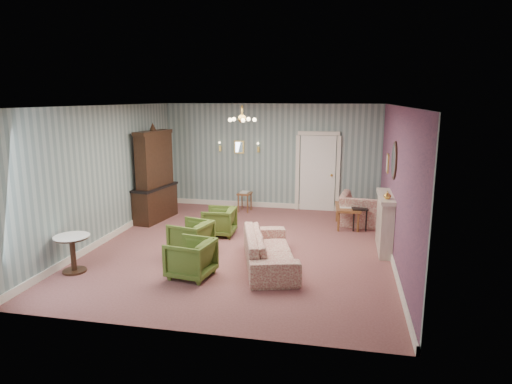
% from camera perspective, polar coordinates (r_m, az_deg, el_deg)
% --- Properties ---
extents(floor, '(7.00, 7.00, 0.00)m').
position_cam_1_polar(floor, '(9.35, -1.70, -7.06)').
color(floor, brown).
rests_on(floor, ground).
extents(ceiling, '(7.00, 7.00, 0.00)m').
position_cam_1_polar(ceiling, '(8.84, -1.82, 11.00)').
color(ceiling, white).
rests_on(ceiling, ground).
extents(wall_back, '(6.00, 0.00, 6.00)m').
position_cam_1_polar(wall_back, '(12.38, 1.94, 4.55)').
color(wall_back, slate).
rests_on(wall_back, ground).
extents(wall_front, '(6.00, 0.00, 6.00)m').
position_cam_1_polar(wall_front, '(5.72, -9.77, -4.46)').
color(wall_front, slate).
rests_on(wall_front, ground).
extents(wall_left, '(0.00, 7.00, 7.00)m').
position_cam_1_polar(wall_left, '(10.09, -18.60, 2.23)').
color(wall_left, slate).
rests_on(wall_left, ground).
extents(wall_right, '(0.00, 7.00, 7.00)m').
position_cam_1_polar(wall_right, '(8.81, 17.62, 0.95)').
color(wall_right, slate).
rests_on(wall_right, ground).
extents(wall_right_floral, '(0.00, 7.00, 7.00)m').
position_cam_1_polar(wall_right_floral, '(8.81, 17.52, 0.95)').
color(wall_right_floral, '#A65366').
rests_on(wall_right_floral, ground).
extents(door, '(1.12, 0.12, 2.16)m').
position_cam_1_polar(door, '(12.25, 7.91, 2.62)').
color(door, white).
rests_on(door, floor).
extents(olive_chair_a, '(0.77, 0.81, 0.73)m').
position_cam_1_polar(olive_chair_a, '(7.83, -8.37, -8.19)').
color(olive_chair_a, '#485F21').
rests_on(olive_chair_a, floor).
extents(olive_chair_b, '(0.81, 0.84, 0.73)m').
position_cam_1_polar(olive_chair_b, '(8.97, -8.34, -5.57)').
color(olive_chair_b, '#485F21').
rests_on(olive_chair_b, floor).
extents(olive_chair_c, '(0.66, 0.70, 0.70)m').
position_cam_1_polar(olive_chair_c, '(10.07, -4.73, -3.62)').
color(olive_chair_c, '#485F21').
rests_on(olive_chair_c, floor).
extents(sofa_chintz, '(1.19, 2.25, 0.85)m').
position_cam_1_polar(sofa_chintz, '(8.21, 1.73, -6.68)').
color(sofa_chintz, '#933C3B').
rests_on(sofa_chintz, floor).
extents(wingback_chair, '(1.27, 0.91, 1.03)m').
position_cam_1_polar(wingback_chair, '(11.09, 13.89, -1.57)').
color(wingback_chair, '#933C3B').
rests_on(wingback_chair, floor).
extents(dresser, '(0.70, 1.50, 2.40)m').
position_cam_1_polar(dresser, '(11.41, -12.92, 2.35)').
color(dresser, black).
rests_on(dresser, floor).
extents(fireplace, '(0.30, 1.40, 1.16)m').
position_cam_1_polar(fireplace, '(9.38, 16.18, -3.78)').
color(fireplace, beige).
rests_on(fireplace, floor).
extents(mantel_vase, '(0.15, 0.15, 0.15)m').
position_cam_1_polar(mantel_vase, '(8.83, 16.50, -0.39)').
color(mantel_vase, gold).
rests_on(mantel_vase, fireplace).
extents(oval_mirror, '(0.04, 0.76, 0.84)m').
position_cam_1_polar(oval_mirror, '(9.13, 17.27, 3.89)').
color(oval_mirror, white).
rests_on(oval_mirror, wall_right).
extents(framed_print, '(0.04, 0.34, 0.42)m').
position_cam_1_polar(framed_print, '(10.50, 16.53, 3.55)').
color(framed_print, gold).
rests_on(framed_print, wall_right).
extents(coffee_table, '(0.62, 1.04, 0.51)m').
position_cam_1_polar(coffee_table, '(10.94, 11.62, -3.05)').
color(coffee_table, brown).
rests_on(coffee_table, floor).
extents(side_table_black, '(0.40, 0.40, 0.54)m').
position_cam_1_polar(side_table_black, '(10.72, 13.06, -3.36)').
color(side_table_black, black).
rests_on(side_table_black, floor).
extents(pedestal_table, '(0.77, 0.77, 0.68)m').
position_cam_1_polar(pedestal_table, '(8.60, -22.41, -7.34)').
color(pedestal_table, black).
rests_on(pedestal_table, floor).
extents(nesting_table, '(0.37, 0.46, 0.56)m').
position_cam_1_polar(nesting_table, '(12.15, -1.45, -1.19)').
color(nesting_table, brown).
rests_on(nesting_table, floor).
extents(gilt_mirror_back, '(0.28, 0.06, 0.36)m').
position_cam_1_polar(gilt_mirror_back, '(12.49, -2.18, 5.77)').
color(gilt_mirror_back, gold).
rests_on(gilt_mirror_back, wall_back).
extents(sconce_left, '(0.16, 0.12, 0.30)m').
position_cam_1_polar(sconce_left, '(12.61, -4.65, 5.80)').
color(sconce_left, gold).
rests_on(sconce_left, wall_back).
extents(sconce_right, '(0.16, 0.12, 0.30)m').
position_cam_1_polar(sconce_right, '(12.35, 0.29, 5.71)').
color(sconce_right, gold).
rests_on(sconce_right, wall_back).
extents(chandelier, '(0.56, 0.56, 0.36)m').
position_cam_1_polar(chandelier, '(8.85, -1.81, 9.26)').
color(chandelier, gold).
rests_on(chandelier, ceiling).
extents(burgundy_cushion, '(0.41, 0.28, 0.39)m').
position_cam_1_polar(burgundy_cushion, '(10.95, 13.65, -1.93)').
color(burgundy_cushion, maroon).
rests_on(burgundy_cushion, wingback_chair).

